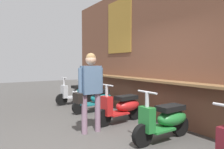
# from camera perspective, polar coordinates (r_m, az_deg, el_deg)

# --- Properties ---
(ground_plane) EXTENTS (27.08, 27.08, 0.00)m
(ground_plane) POSITION_cam_1_polar(r_m,az_deg,el_deg) (4.01, -3.68, -18.07)
(ground_plane) COLOR #474442
(market_stall_facade) EXTENTS (9.67, 0.61, 3.69)m
(market_stall_facade) POSITION_cam_1_polar(r_m,az_deg,el_deg) (5.06, 16.78, 7.47)
(market_stall_facade) COLOR brown
(market_stall_facade) RESTS_ON ground_plane
(scooter_silver) EXTENTS (0.48, 1.40, 0.97)m
(scooter_silver) POSITION_cam_1_polar(r_m,az_deg,el_deg) (7.47, -9.85, -5.04)
(scooter_silver) COLOR #B2B5BA
(scooter_silver) RESTS_ON ground_plane
(scooter_teal) EXTENTS (0.46, 1.40, 0.97)m
(scooter_teal) POSITION_cam_1_polar(r_m,az_deg,el_deg) (6.17, -4.41, -6.76)
(scooter_teal) COLOR #197075
(scooter_teal) RESTS_ON ground_plane
(scooter_red) EXTENTS (0.49, 1.40, 0.97)m
(scooter_red) POSITION_cam_1_polar(r_m,az_deg,el_deg) (5.05, 3.00, -8.98)
(scooter_red) COLOR red
(scooter_red) RESTS_ON ground_plane
(scooter_green) EXTENTS (0.46, 1.40, 0.97)m
(scooter_green) POSITION_cam_1_polar(r_m,az_deg,el_deg) (4.05, 14.88, -12.16)
(scooter_green) COLOR #237533
(scooter_green) RESTS_ON ground_plane
(shopper_with_handbag) EXTENTS (0.27, 0.65, 1.66)m
(shopper_with_handbag) POSITION_cam_1_polar(r_m,az_deg,el_deg) (4.23, -6.10, -2.82)
(shopper_with_handbag) COLOR gray
(shopper_with_handbag) RESTS_ON ground_plane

